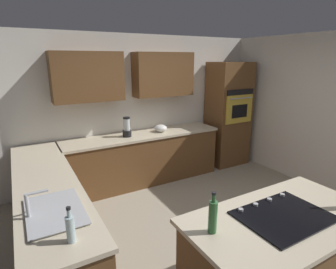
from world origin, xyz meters
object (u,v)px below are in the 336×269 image
Objects in this scene: wall_oven at (228,114)px; blender at (127,128)px; sink_unit at (54,211)px; oil_bottle at (213,216)px; dish_soap_bottle at (71,228)px; cooktop at (283,215)px; mixing_bowl at (161,128)px.

blender is at bearing -0.02° from wall_oven.
oil_bottle is (-1.02, 0.90, 0.12)m from sink_unit.
sink_unit is at bearing 27.52° from wall_oven.
wall_oven is at bearing -146.49° from dish_soap_bottle.
cooktop is 0.69m from oil_bottle.
wall_oven is at bearing 179.97° from mixing_bowl.
blender is 2.76m from dish_soap_bottle.
dish_soap_bottle is at bearing 96.95° from sink_unit.
wall_oven is at bearing -133.41° from oil_bottle.
wall_oven reaches higher than cooktop.
cooktop is at bearing 94.85° from blender.
blender reaches higher than dish_soap_bottle.
dish_soap_bottle is at bearing -18.59° from cooktop.
cooktop is 2.25× the size of oil_bottle.
blender is 2.84m from oil_bottle.
wall_oven is 3.87m from oil_bottle.
blender is at bearing -98.32° from oil_bottle.
oil_bottle is at bearing 69.34° from mixing_bowl.
sink_unit is (3.68, 1.92, -0.14)m from wall_oven.
mixing_bowl is 0.83× the size of dish_soap_bottle.
oil_bottle reaches higher than sink_unit.
mixing_bowl is at bearing -130.11° from dish_soap_bottle.
sink_unit is at bearing -41.41° from oil_bottle.
cooktop is 2.25× the size of blender.
blender is at bearing -126.68° from sink_unit.
blender is 1.20× the size of dish_soap_bottle.
dish_soap_bottle is (1.62, -0.54, 0.10)m from cooktop.
mixing_bowl is (-0.40, -2.94, 0.06)m from cooktop.
sink_unit is 2.07× the size of blender.
dish_soap_bottle is 0.83× the size of oil_bottle.
oil_bottle is at bearing 156.50° from dish_soap_bottle.
sink_unit is 0.49m from dish_soap_bottle.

